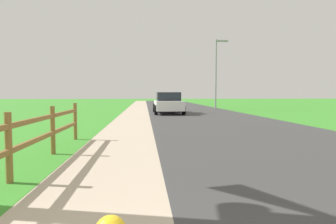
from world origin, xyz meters
TOP-DOWN VIEW (x-y plane):
  - ground_plane at (0.00, 25.00)m, footprint 120.00×120.00m
  - road_asphalt at (3.50, 27.00)m, footprint 7.00×66.00m
  - curb_concrete at (-3.00, 27.00)m, footprint 6.00×66.00m
  - grass_verge at (-4.50, 27.00)m, footprint 5.00×66.00m
  - rail_fence at (-2.47, 4.60)m, footprint 0.11×9.31m
  - parked_suv_white at (1.41, 21.48)m, footprint 2.11×4.84m
  - street_lamp at (6.36, 26.95)m, footprint 1.17×0.20m

SIDE VIEW (x-z plane):
  - ground_plane at x=0.00m, z-range 0.00..0.00m
  - road_asphalt at x=3.50m, z-range 0.00..0.01m
  - curb_concrete at x=-3.00m, z-range 0.00..0.01m
  - grass_verge at x=-4.50m, z-range 0.00..0.01m
  - rail_fence at x=-2.47m, z-range 0.09..1.23m
  - parked_suv_white at x=1.41m, z-range 0.00..1.54m
  - street_lamp at x=6.36m, z-range 0.60..7.00m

